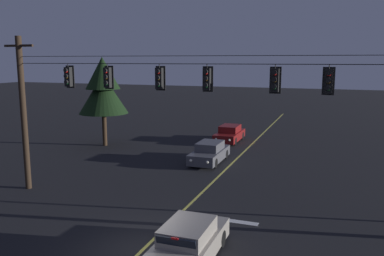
# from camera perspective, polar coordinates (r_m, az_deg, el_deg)

# --- Properties ---
(ground_plane) EXTENTS (180.00, 180.00, 0.00)m
(ground_plane) POSITION_cam_1_polar(r_m,az_deg,el_deg) (15.53, -7.15, -16.96)
(ground_plane) COLOR black
(lane_centre_stripe) EXTENTS (0.14, 60.00, 0.01)m
(lane_centre_stripe) POSITION_cam_1_polar(r_m,az_deg,el_deg) (24.63, 3.99, -6.72)
(lane_centre_stripe) COLOR #D1C64C
(lane_centre_stripe) RESTS_ON ground
(stop_bar_paint) EXTENTS (3.40, 0.36, 0.01)m
(stop_bar_paint) POSITION_cam_1_polar(r_m,az_deg,el_deg) (18.14, 4.02, -12.84)
(stop_bar_paint) COLOR silver
(stop_bar_paint) RESTS_ON ground
(signal_span_assembly) EXTENTS (20.15, 0.32, 8.17)m
(signal_span_assembly) POSITION_cam_1_polar(r_m,az_deg,el_deg) (18.14, -1.08, 1.12)
(signal_span_assembly) COLOR #2D2116
(signal_span_assembly) RESTS_ON ground
(traffic_light_leftmost) EXTENTS (0.48, 0.41, 1.22)m
(traffic_light_leftmost) POSITION_cam_1_polar(r_m,az_deg,el_deg) (20.97, -17.24, 6.99)
(traffic_light_leftmost) COLOR black
(traffic_light_left_inner) EXTENTS (0.48, 0.41, 1.22)m
(traffic_light_left_inner) POSITION_cam_1_polar(r_m,az_deg,el_deg) (19.70, -11.97, 7.07)
(traffic_light_left_inner) COLOR black
(traffic_light_centre) EXTENTS (0.48, 0.41, 1.22)m
(traffic_light_centre) POSITION_cam_1_polar(r_m,az_deg,el_deg) (18.41, -4.70, 7.08)
(traffic_light_centre) COLOR black
(traffic_light_right_inner) EXTENTS (0.48, 0.41, 1.22)m
(traffic_light_right_inner) POSITION_cam_1_polar(r_m,az_deg,el_deg) (17.58, 2.12, 6.98)
(traffic_light_right_inner) COLOR black
(traffic_light_rightmost) EXTENTS (0.48, 0.41, 1.22)m
(traffic_light_rightmost) POSITION_cam_1_polar(r_m,az_deg,el_deg) (16.92, 11.73, 6.69)
(traffic_light_rightmost) COLOR black
(traffic_light_far_right) EXTENTS (0.48, 0.41, 1.22)m
(traffic_light_far_right) POSITION_cam_1_polar(r_m,az_deg,el_deg) (16.75, 18.88, 6.34)
(traffic_light_far_right) COLOR black
(car_waiting_near_lane) EXTENTS (1.80, 4.33, 1.39)m
(car_waiting_near_lane) POSITION_cam_1_polar(r_m,az_deg,el_deg) (14.52, -0.49, -16.01)
(car_waiting_near_lane) COLOR gray
(car_waiting_near_lane) RESTS_ON ground
(car_oncoming_lead) EXTENTS (1.80, 4.42, 1.39)m
(car_oncoming_lead) POSITION_cam_1_polar(r_m,az_deg,el_deg) (27.54, 2.50, -3.55)
(car_oncoming_lead) COLOR #4C4C51
(car_oncoming_lead) RESTS_ON ground
(car_oncoming_trailing) EXTENTS (1.80, 4.42, 1.39)m
(car_oncoming_trailing) POSITION_cam_1_polar(r_m,az_deg,el_deg) (34.59, 5.38, -0.86)
(car_oncoming_trailing) COLOR maroon
(car_oncoming_trailing) RESTS_ON ground
(tree_verge_near) EXTENTS (3.95, 3.95, 7.21)m
(tree_verge_near) POSITION_cam_1_polar(r_m,az_deg,el_deg) (33.06, -12.58, 5.56)
(tree_verge_near) COLOR #332316
(tree_verge_near) RESTS_ON ground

